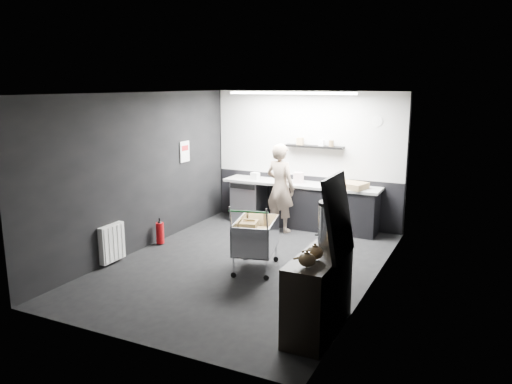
% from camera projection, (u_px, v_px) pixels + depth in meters
% --- Properties ---
extents(floor, '(5.50, 5.50, 0.00)m').
position_uv_depth(floor, '(246.00, 264.00, 8.00)').
color(floor, black).
rests_on(floor, ground).
extents(ceiling, '(5.50, 5.50, 0.00)m').
position_uv_depth(ceiling, '(245.00, 93.00, 7.42)').
color(ceiling, silver).
rests_on(ceiling, wall_back).
extents(wall_back, '(5.50, 0.00, 5.50)m').
position_uv_depth(wall_back, '(307.00, 158.00, 10.13)').
color(wall_back, black).
rests_on(wall_back, floor).
extents(wall_front, '(5.50, 0.00, 5.50)m').
position_uv_depth(wall_front, '(128.00, 227.00, 5.29)').
color(wall_front, black).
rests_on(wall_front, floor).
extents(wall_left, '(0.00, 5.50, 5.50)m').
position_uv_depth(wall_left, '(142.00, 172.00, 8.56)').
color(wall_left, black).
rests_on(wall_left, floor).
extents(wall_right, '(0.00, 5.50, 5.50)m').
position_uv_depth(wall_right, '(375.00, 194.00, 6.86)').
color(wall_right, black).
rests_on(wall_right, floor).
extents(kitchen_wall_panel, '(3.95, 0.02, 1.70)m').
position_uv_depth(kitchen_wall_panel, '(307.00, 134.00, 10.01)').
color(kitchen_wall_panel, silver).
rests_on(kitchen_wall_panel, wall_back).
extents(dado_panel, '(3.95, 0.02, 1.00)m').
position_uv_depth(dado_panel, '(305.00, 199.00, 10.30)').
color(dado_panel, black).
rests_on(dado_panel, wall_back).
extents(floating_shelf, '(1.20, 0.22, 0.04)m').
position_uv_depth(floating_shelf, '(314.00, 146.00, 9.88)').
color(floating_shelf, black).
rests_on(floating_shelf, wall_back).
extents(wall_clock, '(0.20, 0.03, 0.20)m').
position_uv_depth(wall_clock, '(377.00, 121.00, 9.34)').
color(wall_clock, white).
rests_on(wall_clock, wall_back).
extents(poster, '(0.02, 0.30, 0.40)m').
position_uv_depth(poster, '(185.00, 152.00, 9.65)').
color(poster, white).
rests_on(poster, wall_left).
extents(poster_red_band, '(0.02, 0.22, 0.10)m').
position_uv_depth(poster_red_band, '(185.00, 148.00, 9.64)').
color(poster_red_band, red).
rests_on(poster_red_band, poster).
extents(radiator, '(0.10, 0.50, 0.60)m').
position_uv_depth(radiator, '(112.00, 243.00, 7.96)').
color(radiator, white).
rests_on(radiator, wall_left).
extents(ceiling_strip, '(2.40, 0.20, 0.04)m').
position_uv_depth(ceiling_strip, '(291.00, 93.00, 9.06)').
color(ceiling_strip, white).
rests_on(ceiling_strip, ceiling).
extents(prep_counter, '(3.20, 0.61, 0.90)m').
position_uv_depth(prep_counter, '(306.00, 205.00, 9.97)').
color(prep_counter, black).
rests_on(prep_counter, floor).
extents(person, '(0.71, 0.55, 1.73)m').
position_uv_depth(person, '(280.00, 188.00, 9.65)').
color(person, beige).
rests_on(person, floor).
extents(shopping_cart, '(0.79, 1.09, 1.07)m').
position_uv_depth(shopping_cart, '(255.00, 238.00, 7.69)').
color(shopping_cart, silver).
rests_on(shopping_cart, floor).
extents(sideboard, '(0.53, 1.24, 1.85)m').
position_uv_depth(sideboard, '(320.00, 283.00, 5.76)').
color(sideboard, black).
rests_on(sideboard, floor).
extents(fire_extinguisher, '(0.14, 0.14, 0.47)m').
position_uv_depth(fire_extinguisher, '(160.00, 232.00, 8.95)').
color(fire_extinguisher, '#B00B10').
rests_on(fire_extinguisher, floor).
extents(cardboard_box, '(0.66, 0.56, 0.11)m').
position_uv_depth(cardboard_box, '(351.00, 185.00, 9.44)').
color(cardboard_box, '#A48757').
rests_on(cardboard_box, prep_counter).
extents(pink_tub, '(0.21, 0.21, 0.21)m').
position_uv_depth(pink_tub, '(298.00, 178.00, 9.93)').
color(pink_tub, white).
rests_on(pink_tub, prep_counter).
extents(white_container, '(0.18, 0.15, 0.14)m').
position_uv_depth(white_container, '(255.00, 176.00, 10.29)').
color(white_container, white).
rests_on(white_container, prep_counter).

